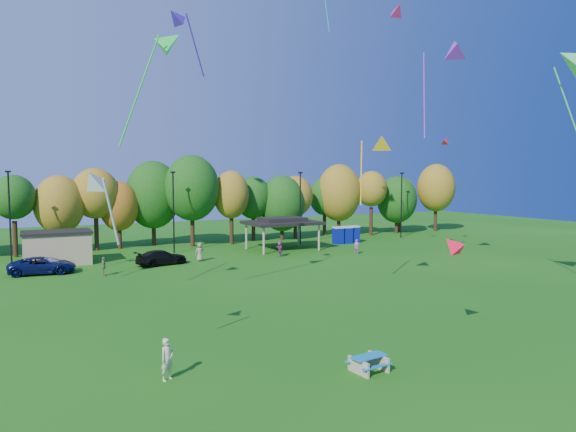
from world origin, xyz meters
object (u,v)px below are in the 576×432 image
porta_potties (346,235)px  car_c (42,265)px  picnic_table (369,362)px  kite_flyer (167,359)px  car_d (162,258)px  car_b (52,265)px

porta_potties → car_c: size_ratio=0.69×
picnic_table → kite_flyer: (-8.08, 3.04, 0.48)m
car_d → car_c: bearing=77.6°
picnic_table → car_d: size_ratio=0.35×
car_b → car_d: bearing=-85.0°
picnic_table → car_d: bearing=87.2°
porta_potties → car_b: (-34.43, -4.71, -0.47)m
porta_potties → picnic_table: porta_potties is taller
picnic_table → car_d: (-1.72, 31.35, 0.31)m
kite_flyer → car_b: size_ratio=0.47×
kite_flyer → car_b: (-3.24, 29.02, -0.26)m
picnic_table → car_c: 33.67m
porta_potties → picnic_table: size_ratio=2.14×
porta_potties → car_d: size_ratio=0.76×
picnic_table → car_c: bearing=105.2°
picnic_table → car_b: size_ratio=0.46×
car_c → car_d: size_ratio=1.10×
kite_flyer → car_d: (6.37, 28.31, -0.17)m
picnic_table → kite_flyer: 8.65m
car_b → picnic_table: bearing=-151.3°
kite_flyer → car_c: 28.65m
car_b → car_c: 1.04m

